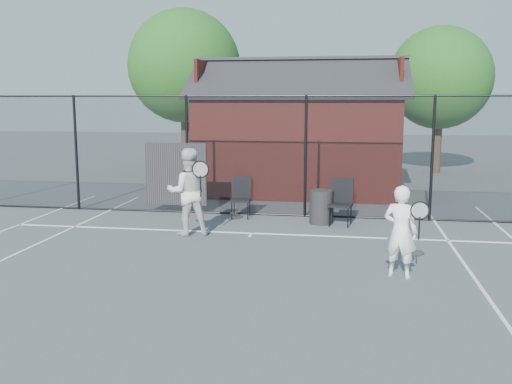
# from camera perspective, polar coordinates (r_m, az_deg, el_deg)

# --- Properties ---
(ground) EXTENTS (80.00, 80.00, 0.00)m
(ground) POSITION_cam_1_polar(r_m,az_deg,el_deg) (9.60, -3.43, -8.25)
(ground) COLOR #474B51
(ground) RESTS_ON ground
(court_lines) EXTENTS (11.02, 18.00, 0.01)m
(court_lines) POSITION_cam_1_polar(r_m,az_deg,el_deg) (8.38, -5.43, -10.87)
(court_lines) COLOR silver
(court_lines) RESTS_ON ground
(fence) EXTENTS (22.04, 3.00, 3.00)m
(fence) POSITION_cam_1_polar(r_m,az_deg,el_deg) (14.20, -0.29, 3.42)
(fence) COLOR black
(fence) RESTS_ON ground
(clubhouse) EXTENTS (6.50, 4.36, 4.19)m
(clubhouse) POSITION_cam_1_polar(r_m,az_deg,el_deg) (18.05, 4.34, 5.14)
(clubhouse) COLOR maroon
(clubhouse) RESTS_ON ground
(tree_left) EXTENTS (4.48, 4.48, 6.44)m
(tree_left) POSITION_cam_1_polar(r_m,az_deg,el_deg) (23.40, -7.18, 12.35)
(tree_left) COLOR #362115
(tree_left) RESTS_ON ground
(tree_right) EXTENTS (3.97, 3.97, 5.70)m
(tree_right) POSITION_cam_1_polar(r_m,az_deg,el_deg) (23.71, 17.94, 10.78)
(tree_right) COLOR #362115
(tree_right) RESTS_ON ground
(player_front) EXTENTS (0.73, 0.59, 1.52)m
(player_front) POSITION_cam_1_polar(r_m,az_deg,el_deg) (9.57, 14.25, -3.84)
(player_front) COLOR white
(player_front) RESTS_ON ground
(player_back) EXTENTS (1.10, 0.98, 1.87)m
(player_back) POSITION_cam_1_polar(r_m,az_deg,el_deg) (12.25, -6.79, 0.03)
(player_back) COLOR silver
(player_back) RESTS_ON ground
(chair_left) EXTENTS (0.50, 0.52, 0.98)m
(chair_left) POSITION_cam_1_polar(r_m,az_deg,el_deg) (13.98, -1.53, -0.62)
(chair_left) COLOR black
(chair_left) RESTS_ON ground
(chair_right) EXTENTS (0.59, 0.61, 1.07)m
(chair_right) POSITION_cam_1_polar(r_m,az_deg,el_deg) (13.25, 8.45, -1.09)
(chair_right) COLOR black
(chair_right) RESTS_ON ground
(waste_bin) EXTENTS (0.57, 0.57, 0.80)m
(waste_bin) POSITION_cam_1_polar(r_m,az_deg,el_deg) (13.44, 6.53, -1.49)
(waste_bin) COLOR black
(waste_bin) RESTS_ON ground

